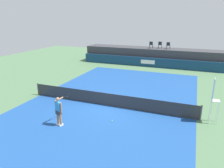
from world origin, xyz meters
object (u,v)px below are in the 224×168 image
spectator_chair_center (168,45)px  tennis_player (59,110)px  net_post_far (201,113)px  spectator_chair_left (160,45)px  net_post_near (38,89)px  umpire_chair (214,98)px  spectator_chair_far_left (151,45)px  tennis_ball (112,121)px

spectator_chair_center → tennis_player: bearing=-101.3°
net_post_far → tennis_player: tennis_player is taller
spectator_chair_left → net_post_near: (-7.29, -15.32, -2.19)m
spectator_chair_left → umpire_chair: bearing=-69.6°
spectator_chair_far_left → tennis_player: spectator_chair_far_left is taller
spectator_chair_left → umpire_chair: size_ratio=0.32×
net_post_far → tennis_player: (-7.74, -3.68, 0.46)m
spectator_chair_left → tennis_ball: size_ratio=13.06×
spectator_chair_center → net_post_far: spectator_chair_center is taller
umpire_chair → tennis_ball: umpire_chair is taller
spectator_chair_left → net_post_far: 16.30m
spectator_chair_left → net_post_far: size_ratio=0.89×
net_post_near → tennis_ball: (7.36, -2.13, -0.46)m
spectator_chair_left → tennis_player: size_ratio=0.50×
spectator_chair_left → spectator_chair_center: (1.10, -0.28, 0.00)m
spectator_chair_far_left → tennis_ball: (1.16, -17.07, -2.66)m
umpire_chair → tennis_player: (-8.33, -3.67, -0.63)m
spectator_chair_far_left → spectator_chair_left: size_ratio=1.00×
spectator_chair_far_left → spectator_chair_left: same height
net_post_far → tennis_ball: 5.49m
tennis_player → spectator_chair_left: bearing=82.1°
spectator_chair_center → tennis_player: 19.16m
spectator_chair_center → tennis_ball: 17.40m
net_post_near → tennis_player: (4.66, -3.68, 0.46)m
spectator_chair_center → net_post_near: bearing=-119.2°
spectator_chair_left → tennis_ball: spectator_chair_left is taller
spectator_chair_left → tennis_ball: (0.06, -17.45, -2.66)m
tennis_player → tennis_ball: 3.25m
spectator_chair_left → umpire_chair: (5.69, -15.32, -1.11)m
tennis_ball → net_post_far: bearing=22.9°
tennis_player → tennis_ball: bearing=29.8°
tennis_ball → spectator_chair_center: bearing=86.6°
spectator_chair_far_left → tennis_player: bearing=-94.7°
spectator_chair_far_left → tennis_player: 18.77m
umpire_chair → tennis_ball: 6.21m
spectator_chair_left → net_post_near: spectator_chair_left is taller
spectator_chair_far_left → spectator_chair_center: bearing=2.4°
spectator_chair_left → spectator_chair_far_left: bearing=-161.2°
spectator_chair_far_left → tennis_player: size_ratio=0.50×
tennis_ball → spectator_chair_left: bearing=90.2°
net_post_near → tennis_ball: 7.67m
umpire_chair → tennis_player: bearing=-156.2°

